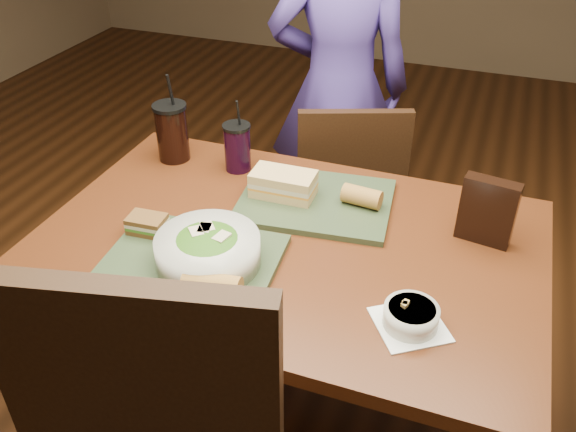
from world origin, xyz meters
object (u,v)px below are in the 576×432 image
object	(u,v)px
soup_bowl	(411,316)
sandwich_far	(283,184)
diner	(339,89)
dining_table	(288,265)
sandwich_near	(147,224)
chair_far	(356,198)
tray_near	(192,261)
baguette_near	(212,287)
salad_bowl	(208,249)
chip_bag	(487,211)
cup_cola	(172,132)
tray_far	(316,201)
cup_berry	(237,147)
baguette_far	(362,196)

from	to	relation	value
soup_bowl	sandwich_far	world-z (taller)	sandwich_far
sandwich_far	diner	bearing A→B (deg)	94.87
dining_table	sandwich_near	bearing A→B (deg)	-160.92
chair_far	soup_bowl	xyz separation A→B (m)	(0.33, -0.88, 0.29)
diner	dining_table	bearing A→B (deg)	82.83
tray_near	baguette_near	bearing A→B (deg)	-44.80
salad_bowl	soup_bowl	xyz separation A→B (m)	(0.50, -0.03, -0.03)
chip_bag	sandwich_near	bearing A→B (deg)	-151.73
sandwich_near	cup_cola	world-z (taller)	cup_cola
sandwich_far	chip_bag	size ratio (longest dim) A/B	1.00
salad_bowl	diner	bearing A→B (deg)	90.42
sandwich_near	sandwich_far	bearing A→B (deg)	47.18
diner	tray_near	bearing A→B (deg)	72.45
tray_far	sandwich_far	xyz separation A→B (m)	(-0.09, -0.01, 0.04)
sandwich_far	cup_cola	world-z (taller)	cup_cola
soup_bowl	chip_bag	xyz separation A→B (m)	(0.12, 0.38, 0.06)
sandwich_far	baguette_near	distance (m)	0.47
dining_table	salad_bowl	bearing A→B (deg)	-126.72
chip_bag	cup_cola	bearing A→B (deg)	-177.94
dining_table	chip_bag	xyz separation A→B (m)	(0.48, 0.16, 0.18)
baguette_near	chair_far	bearing A→B (deg)	84.10
diner	cup_berry	xyz separation A→B (m)	(-0.13, -0.69, 0.06)
baguette_near	baguette_far	size ratio (longest dim) A/B	1.20
dining_table	chair_far	xyz separation A→B (m)	(0.03, 0.66, -0.18)
sandwich_near	chip_bag	bearing A→B (deg)	19.10
soup_bowl	cup_cola	size ratio (longest dim) A/B	0.71
dining_table	sandwich_far	world-z (taller)	sandwich_far
baguette_far	cup_berry	size ratio (longest dim) A/B	0.47
diner	sandwich_far	xyz separation A→B (m)	(0.07, -0.81, 0.04)
baguette_near	cup_cola	bearing A→B (deg)	125.69
sandwich_far	dining_table	bearing A→B (deg)	-65.87
chair_far	chip_bag	size ratio (longest dim) A/B	4.86
tray_far	baguette_near	distance (m)	0.49
tray_near	baguette_far	xyz separation A→B (m)	(0.33, 0.38, 0.04)
dining_table	baguette_near	distance (m)	0.34
baguette_near	soup_bowl	bearing A→B (deg)	10.97
dining_table	tray_far	bearing A→B (deg)	84.50
sandwich_far	chip_bag	world-z (taller)	chip_bag
cup_cola	chip_bag	bearing A→B (deg)	-7.11
diner	chip_bag	xyz separation A→B (m)	(0.62, -0.82, 0.08)
soup_bowl	sandwich_far	bearing A→B (deg)	138.72
chair_far	baguette_far	xyz separation A→B (m)	(0.12, -0.47, 0.31)
dining_table	baguette_near	xyz separation A→B (m)	(-0.07, -0.30, 0.14)
chair_far	sandwich_far	size ratio (longest dim) A/B	4.86
tray_near	sandwich_far	bearing A→B (deg)	72.84
tray_near	cup_berry	distance (m)	0.49
diner	cup_cola	size ratio (longest dim) A/B	5.37
chair_far	salad_bowl	distance (m)	0.92
baguette_far	cup_cola	bearing A→B (deg)	171.89
chip_bag	sandwich_far	bearing A→B (deg)	-171.39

